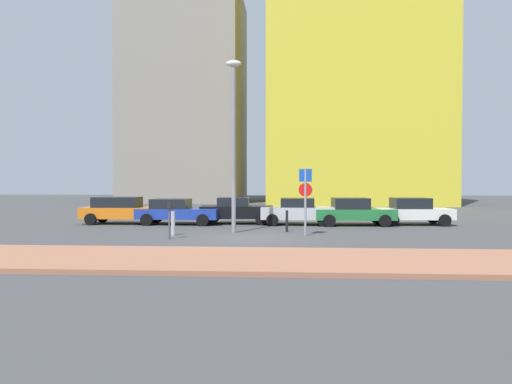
{
  "coord_description": "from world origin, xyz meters",
  "views": [
    {
      "loc": [
        1.59,
        -19.14,
        2.37
      ],
      "look_at": [
        0.16,
        3.07,
        1.85
      ],
      "focal_mm": 32.62,
      "sensor_mm": 36.0,
      "label": 1
    }
  ],
  "objects_px": {
    "parked_car_blue": "(177,211)",
    "parked_car_black": "(236,210)",
    "parking_sign_post": "(305,193)",
    "parked_car_green": "(353,211)",
    "traffic_bollard_mid": "(173,223)",
    "parked_car_silver": "(298,211)",
    "parked_car_orange": "(122,210)",
    "parked_car_white": "(413,211)",
    "street_lamp": "(234,133)",
    "traffic_bollard_near": "(287,221)",
    "parking_meter": "(169,216)"
  },
  "relations": [
    {
      "from": "parked_car_orange",
      "to": "parked_car_black",
      "type": "relative_size",
      "value": 1.1
    },
    {
      "from": "traffic_bollard_near",
      "to": "traffic_bollard_mid",
      "type": "xyz_separation_m",
      "value": [
        -4.96,
        -1.72,
        0.02
      ]
    },
    {
      "from": "street_lamp",
      "to": "traffic_bollard_near",
      "type": "bearing_deg",
      "value": 10.83
    },
    {
      "from": "street_lamp",
      "to": "traffic_bollard_mid",
      "type": "relative_size",
      "value": 7.52
    },
    {
      "from": "parked_car_white",
      "to": "parked_car_orange",
      "type": "bearing_deg",
      "value": -178.47
    },
    {
      "from": "parking_sign_post",
      "to": "street_lamp",
      "type": "relative_size",
      "value": 0.37
    },
    {
      "from": "traffic_bollard_mid",
      "to": "parked_car_green",
      "type": "bearing_deg",
      "value": 31.47
    },
    {
      "from": "parked_car_blue",
      "to": "parked_car_silver",
      "type": "distance_m",
      "value": 6.62
    },
    {
      "from": "parked_car_green",
      "to": "parking_meter",
      "type": "relative_size",
      "value": 2.86
    },
    {
      "from": "parked_car_black",
      "to": "traffic_bollard_mid",
      "type": "height_order",
      "value": "parked_car_black"
    },
    {
      "from": "traffic_bollard_near",
      "to": "traffic_bollard_mid",
      "type": "bearing_deg",
      "value": -160.86
    },
    {
      "from": "parked_car_blue",
      "to": "parked_car_white",
      "type": "distance_m",
      "value": 12.84
    },
    {
      "from": "parked_car_orange",
      "to": "parked_car_white",
      "type": "xyz_separation_m",
      "value": [
        15.95,
        0.43,
        -0.03
      ]
    },
    {
      "from": "parked_car_blue",
      "to": "traffic_bollard_mid",
      "type": "height_order",
      "value": "parked_car_blue"
    },
    {
      "from": "parked_car_green",
      "to": "parking_meter",
      "type": "height_order",
      "value": "parking_meter"
    },
    {
      "from": "parked_car_green",
      "to": "traffic_bollard_near",
      "type": "height_order",
      "value": "parked_car_green"
    },
    {
      "from": "parked_car_white",
      "to": "traffic_bollard_near",
      "type": "height_order",
      "value": "parked_car_white"
    },
    {
      "from": "parked_car_black",
      "to": "parking_sign_post",
      "type": "bearing_deg",
      "value": -56.64
    },
    {
      "from": "parked_car_green",
      "to": "street_lamp",
      "type": "xyz_separation_m",
      "value": [
        -5.99,
        -3.95,
        3.84
      ]
    },
    {
      "from": "parked_car_orange",
      "to": "street_lamp",
      "type": "relative_size",
      "value": 0.57
    },
    {
      "from": "parked_car_orange",
      "to": "parked_car_black",
      "type": "distance_m",
      "value": 6.35
    },
    {
      "from": "traffic_bollard_near",
      "to": "parked_car_silver",
      "type": "bearing_deg",
      "value": 80.53
    },
    {
      "from": "parked_car_white",
      "to": "parked_car_green",
      "type": "bearing_deg",
      "value": -172.44
    },
    {
      "from": "parked_car_black",
      "to": "parked_car_green",
      "type": "height_order",
      "value": "parked_car_green"
    },
    {
      "from": "parked_car_black",
      "to": "parking_sign_post",
      "type": "height_order",
      "value": "parking_sign_post"
    },
    {
      "from": "street_lamp",
      "to": "traffic_bollard_mid",
      "type": "distance_m",
      "value": 4.94
    },
    {
      "from": "parked_car_orange",
      "to": "parked_car_silver",
      "type": "height_order",
      "value": "parked_car_orange"
    },
    {
      "from": "parked_car_green",
      "to": "traffic_bollard_mid",
      "type": "xyz_separation_m",
      "value": [
        -8.51,
        -5.21,
        -0.22
      ]
    },
    {
      "from": "parked_car_white",
      "to": "parking_meter",
      "type": "height_order",
      "value": "parking_meter"
    },
    {
      "from": "parked_car_green",
      "to": "parked_car_white",
      "type": "bearing_deg",
      "value": 7.56
    },
    {
      "from": "parked_car_blue",
      "to": "parking_sign_post",
      "type": "bearing_deg",
      "value": -35.5
    },
    {
      "from": "parked_car_white",
      "to": "parking_sign_post",
      "type": "distance_m",
      "value": 8.14
    },
    {
      "from": "parked_car_orange",
      "to": "parking_meter",
      "type": "distance_m",
      "value": 7.88
    },
    {
      "from": "parked_car_silver",
      "to": "traffic_bollard_mid",
      "type": "height_order",
      "value": "parked_car_silver"
    },
    {
      "from": "street_lamp",
      "to": "traffic_bollard_near",
      "type": "relative_size",
      "value": 7.83
    },
    {
      "from": "traffic_bollard_mid",
      "to": "parking_meter",
      "type": "bearing_deg",
      "value": -82.46
    },
    {
      "from": "parked_car_orange",
      "to": "street_lamp",
      "type": "distance_m",
      "value": 8.66
    },
    {
      "from": "parked_car_silver",
      "to": "parked_car_green",
      "type": "bearing_deg",
      "value": -1.52
    },
    {
      "from": "parked_car_blue",
      "to": "parked_car_white",
      "type": "xyz_separation_m",
      "value": [
        12.83,
        0.52,
        0.03
      ]
    },
    {
      "from": "parking_sign_post",
      "to": "parked_car_white",
      "type": "bearing_deg",
      "value": 41.84
    },
    {
      "from": "parked_car_black",
      "to": "street_lamp",
      "type": "bearing_deg",
      "value": -85.32
    },
    {
      "from": "parked_car_orange",
      "to": "traffic_bollard_near",
      "type": "xyz_separation_m",
      "value": [
        9.14,
        -3.49,
        -0.28
      ]
    },
    {
      "from": "parked_car_white",
      "to": "traffic_bollard_mid",
      "type": "xyz_separation_m",
      "value": [
        -11.77,
        -5.64,
        -0.23
      ]
    },
    {
      "from": "street_lamp",
      "to": "parked_car_blue",
      "type": "bearing_deg",
      "value": 132.74
    },
    {
      "from": "street_lamp",
      "to": "parked_car_green",
      "type": "bearing_deg",
      "value": 33.42
    },
    {
      "from": "parked_car_orange",
      "to": "parked_car_white",
      "type": "height_order",
      "value": "parked_car_orange"
    },
    {
      "from": "parked_car_orange",
      "to": "parked_car_blue",
      "type": "relative_size",
      "value": 1.0
    },
    {
      "from": "traffic_bollard_near",
      "to": "traffic_bollard_mid",
      "type": "relative_size",
      "value": 0.96
    },
    {
      "from": "parked_car_blue",
      "to": "parked_car_black",
      "type": "distance_m",
      "value": 3.27
    },
    {
      "from": "parked_car_black",
      "to": "parked_car_green",
      "type": "distance_m",
      "value": 6.38
    }
  ]
}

